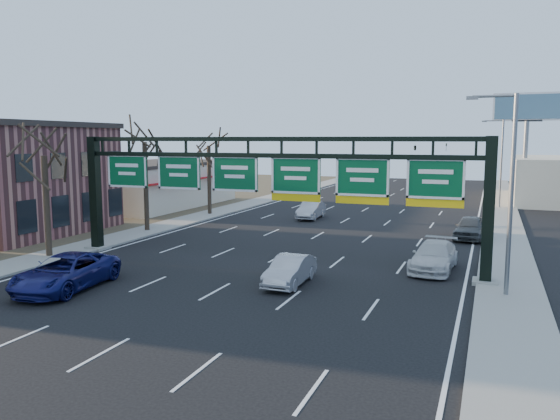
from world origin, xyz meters
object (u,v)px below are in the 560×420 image
at_px(sign_gantry, 267,183).
at_px(car_white_wagon, 434,256).
at_px(car_silver_sedan, 290,270).
at_px(car_blue_suv, 66,272).

distance_m(sign_gantry, car_white_wagon, 9.92).
height_order(car_silver_sedan, car_white_wagon, car_white_wagon).
height_order(car_blue_suv, car_white_wagon, car_blue_suv).
xyz_separation_m(sign_gantry, car_silver_sedan, (2.64, -3.52, -3.94)).
bearing_deg(car_blue_suv, car_silver_sedan, 19.83).
relative_size(car_blue_suv, car_white_wagon, 1.13).
bearing_deg(sign_gantry, car_silver_sedan, -53.15).
bearing_deg(car_silver_sedan, car_blue_suv, -154.34).
height_order(sign_gantry, car_blue_suv, sign_gantry).
distance_m(car_blue_suv, car_silver_sedan, 10.63).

